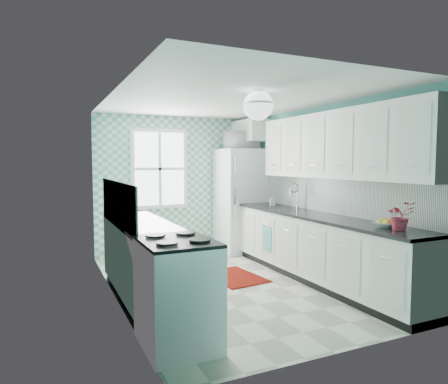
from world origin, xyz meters
name	(u,v)px	position (x,y,z in m)	size (l,w,h in m)	color
floor	(228,285)	(0.00, 0.00, -0.01)	(3.00, 4.40, 0.02)	silver
ceiling	(228,99)	(0.00, 0.00, 2.51)	(3.00, 4.40, 0.02)	white
wall_back	(177,185)	(0.00, 2.21, 1.25)	(3.00, 0.02, 2.50)	#56AAA1
wall_front	(340,212)	(0.00, -2.21, 1.25)	(3.00, 0.02, 2.50)	#56AAA1
wall_left	(114,198)	(-1.51, 0.00, 1.25)	(0.02, 4.40, 2.50)	#56AAA1
wall_right	(319,190)	(1.51, 0.00, 1.25)	(0.02, 4.40, 2.50)	#56AAA1
accent_wall	(178,185)	(0.00, 2.19, 1.25)	(3.00, 0.01, 2.50)	#61B199
window	(160,169)	(-0.35, 2.16, 1.55)	(1.04, 0.05, 1.44)	white
backsplash_right	(335,196)	(1.49, -0.40, 1.20)	(0.02, 3.60, 0.51)	white
backsplash_left	(117,203)	(-1.49, -0.07, 1.20)	(0.02, 2.15, 0.51)	white
upper_cabinets_right	(337,145)	(1.33, -0.60, 1.90)	(0.33, 3.20, 0.90)	white
upper_cabinet_fridge	(249,131)	(1.30, 1.83, 2.25)	(0.40, 0.74, 0.40)	white
ceiling_light	(258,105)	(0.00, -0.80, 2.32)	(0.34, 0.34, 0.35)	silver
base_cabinets_right	(318,250)	(1.20, -0.40, 0.45)	(0.60, 3.60, 0.90)	white
countertop_right	(318,216)	(1.19, -0.40, 0.92)	(0.63, 3.60, 0.04)	black
base_cabinets_left	(142,262)	(-1.20, -0.07, 0.45)	(0.60, 2.15, 0.90)	white
countertop_left	(143,224)	(-1.19, -0.07, 0.92)	(0.63, 2.15, 0.04)	black
fridge	(241,200)	(1.11, 1.77, 0.96)	(0.83, 0.82, 1.91)	white
stove	(177,291)	(-1.20, -1.45, 0.50)	(0.64, 0.80, 0.96)	white
sink	(288,210)	(1.20, 0.37, 0.93)	(0.53, 0.44, 0.53)	silver
rug	(234,277)	(0.21, 0.25, 0.01)	(0.67, 0.95, 0.02)	maroon
dish_towel	(267,239)	(0.89, 0.46, 0.48)	(0.02, 0.26, 0.39)	#5EB9B4
fruit_bowl	(386,225)	(1.20, -1.60, 0.97)	(0.25, 0.25, 0.06)	silver
potted_plant	(400,216)	(1.20, -1.78, 1.10)	(0.28, 0.25, 0.31)	#B6122E
soap_bottle	(273,200)	(1.25, 0.90, 1.03)	(0.08, 0.08, 0.18)	#879EB3
microwave	(242,140)	(1.11, 1.77, 2.07)	(0.58, 0.40, 0.32)	silver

